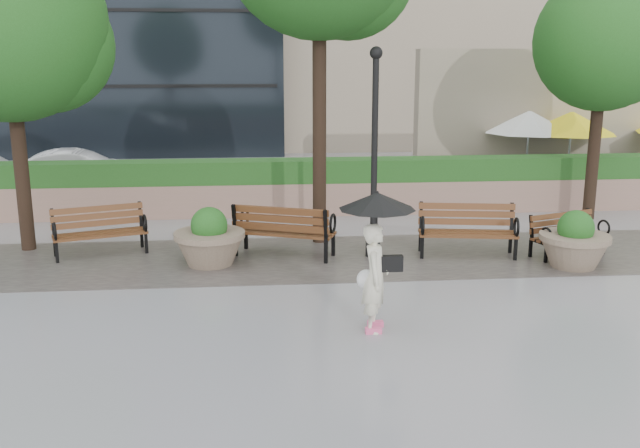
{
  "coord_description": "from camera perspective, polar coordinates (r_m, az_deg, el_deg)",
  "views": [
    {
      "loc": [
        -0.09,
        -10.23,
        3.86
      ],
      "look_at": [
        0.94,
        1.25,
        1.1
      ],
      "focal_mm": 40.0,
      "sensor_mm": 36.0,
      "label": 1
    }
  ],
  "objects": [
    {
      "name": "car_right",
      "position": [
        21.46,
        -18.74,
        4.02
      ],
      "size": [
        3.79,
        1.66,
        1.21
      ],
      "primitive_type": "imported",
      "rotation": [
        0.0,
        0.0,
        1.68
      ],
      "color": "silver",
      "rests_on": "ground"
    },
    {
      "name": "bench_3",
      "position": [
        14.2,
        11.67,
        -1.35
      ],
      "size": [
        1.96,
        1.03,
        1.0
      ],
      "rotation": [
        0.0,
        0.0,
        -0.16
      ],
      "color": "#5B321A",
      "rests_on": "ground"
    },
    {
      "name": "patio_umb_white",
      "position": [
        20.97,
        16.38,
        7.81
      ],
      "size": [
        2.5,
        2.5,
        2.3
      ],
      "color": "black",
      "rests_on": "ground"
    },
    {
      "name": "hedge_wall",
      "position": [
        17.52,
        -4.78,
        2.91
      ],
      "size": [
        24.0,
        0.8,
        1.35
      ],
      "color": "#966F61",
      "rests_on": "ground"
    },
    {
      "name": "lamppost",
      "position": [
        13.62,
        4.35,
        4.54
      ],
      "size": [
        0.28,
        0.28,
        4.0
      ],
      "color": "black",
      "rests_on": "ground"
    },
    {
      "name": "patio_umb_yellow_a",
      "position": [
        21.06,
        19.47,
        7.61
      ],
      "size": [
        2.5,
        2.5,
        2.3
      ],
      "color": "black",
      "rests_on": "ground"
    },
    {
      "name": "tree_0",
      "position": [
        15.14,
        -23.07,
        14.15
      ],
      "size": [
        3.77,
        3.73,
        6.3
      ],
      "color": "black",
      "rests_on": "ground"
    },
    {
      "name": "planter_right",
      "position": [
        13.97,
        19.69,
        -1.6
      ],
      "size": [
        1.28,
        1.28,
        1.08
      ],
      "color": "#7F6B56",
      "rests_on": "ground"
    },
    {
      "name": "cobble_strip",
      "position": [
        13.78,
        -4.57,
        -2.83
      ],
      "size": [
        28.0,
        3.2,
        0.01
      ],
      "primitive_type": "cube",
      "color": "#383330",
      "rests_on": "ground"
    },
    {
      "name": "bench_4",
      "position": [
        14.75,
        19.17,
        -1.48
      ],
      "size": [
        1.64,
        1.1,
        0.83
      ],
      "rotation": [
        0.0,
        0.0,
        0.35
      ],
      "color": "#5B321A",
      "rests_on": "ground"
    },
    {
      "name": "cafe_wall",
      "position": [
        22.47,
        20.34,
        7.88
      ],
      "size": [
        10.0,
        0.6,
        4.0
      ],
      "primitive_type": "cube",
      "color": "tan",
      "rests_on": "ground"
    },
    {
      "name": "bench_2",
      "position": [
        13.89,
        -2.87,
        -1.37
      ],
      "size": [
        2.06,
        1.41,
        1.03
      ],
      "rotation": [
        0.0,
        0.0,
        2.77
      ],
      "color": "#5B321A",
      "rests_on": "ground"
    },
    {
      "name": "pedestrian",
      "position": [
        10.01,
        4.51,
        -1.91
      ],
      "size": [
        1.08,
        1.08,
        1.99
      ],
      "rotation": [
        0.0,
        0.0,
        1.3
      ],
      "color": "#EAE3C4",
      "rests_on": "ground"
    },
    {
      "name": "planter_left",
      "position": [
        13.44,
        -8.81,
        -1.48
      ],
      "size": [
        1.32,
        1.32,
        1.11
      ],
      "color": "#7F6B56",
      "rests_on": "ground"
    },
    {
      "name": "asphalt_street",
      "position": [
        21.58,
        -4.84,
        3.11
      ],
      "size": [
        40.0,
        7.0,
        0.0
      ],
      "primitive_type": "cube",
      "color": "black",
      "rests_on": "ground"
    },
    {
      "name": "tree_2",
      "position": [
        18.04,
        22.04,
        13.01
      ],
      "size": [
        3.28,
        3.15,
        5.71
      ],
      "color": "black",
      "rests_on": "ground"
    },
    {
      "name": "cafe_hedge",
      "position": [
        20.48,
        21.32,
        2.95
      ],
      "size": [
        8.0,
        0.5,
        0.9
      ],
      "primitive_type": "cube",
      "color": "#1E4617",
      "rests_on": "ground"
    },
    {
      "name": "bench_1",
      "position": [
        14.62,
        -17.14,
        -1.32
      ],
      "size": [
        1.88,
        1.22,
        0.94
      ],
      "rotation": [
        0.0,
        0.0,
        0.33
      ],
      "color": "#5B321A",
      "rests_on": "ground"
    },
    {
      "name": "ground",
      "position": [
        10.93,
        -4.37,
        -7.25
      ],
      "size": [
        100.0,
        100.0,
        0.0
      ],
      "primitive_type": "plane",
      "color": "gray",
      "rests_on": "ground"
    }
  ]
}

